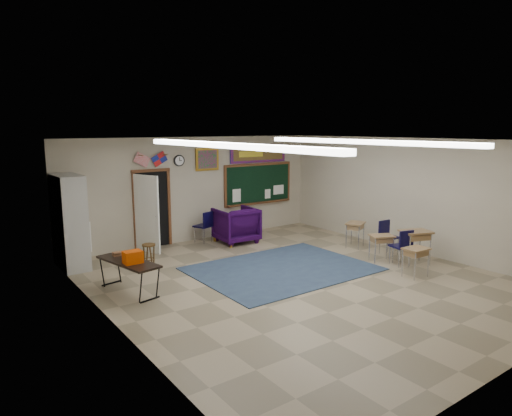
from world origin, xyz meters
TOP-DOWN VIEW (x-y plane):
  - floor at (0.00, 0.00)m, footprint 9.00×9.00m
  - back_wall at (0.00, 4.50)m, footprint 8.00×0.04m
  - left_wall at (-4.00, 0.00)m, footprint 0.04×9.00m
  - right_wall at (4.00, 0.00)m, footprint 0.04×9.00m
  - ceiling at (0.00, 0.00)m, footprint 8.00×9.00m
  - area_rug at (0.20, 0.80)m, footprint 4.00×3.00m
  - fluorescent_strips at (0.00, 0.00)m, footprint 3.86×6.00m
  - doorway at (-1.50, 4.35)m, footprint 1.10×0.89m
  - chalkboard at (2.20, 4.46)m, footprint 2.55×0.14m
  - bulletin_board at (2.20, 4.47)m, footprint 2.10×0.05m
  - framed_art_print at (0.35, 4.47)m, footprint 0.75×0.05m
  - wall_clock at (-0.55, 4.47)m, footprint 0.32×0.05m
  - wall_flags at (-1.40, 4.44)m, footprint 1.16×0.06m
  - storage_cabinet at (-3.71, 3.85)m, footprint 0.59×1.25m
  - wingback_armchair at (0.74, 3.57)m, footprint 1.15×1.18m
  - student_chair_reading at (-0.04, 4.11)m, footprint 0.59×0.59m
  - student_chair_desk_a at (2.69, -0.61)m, footprint 0.53×0.53m
  - student_chair_desk_b at (3.27, 0.17)m, footprint 0.45×0.45m
  - student_desk_front_left at (2.57, -0.15)m, footprint 0.68×0.62m
  - student_desk_front_right at (3.09, 1.17)m, footprint 0.71×0.64m
  - student_desk_back_left at (2.24, -1.35)m, footprint 0.56×0.43m
  - student_desk_back_right at (3.05, -0.75)m, footprint 0.82×0.72m
  - folding_table at (-3.23, 1.44)m, footprint 0.83×1.65m
  - wooden_stool at (-2.23, 2.81)m, footprint 0.31×0.31m

SIDE VIEW (x-z plane):
  - floor at x=0.00m, z-range 0.00..0.00m
  - area_rug at x=0.20m, z-range 0.00..0.02m
  - wooden_stool at x=-2.23m, z-range 0.01..0.56m
  - folding_table at x=-3.23m, z-range -0.09..0.80m
  - student_desk_back_left at x=2.24m, z-range 0.04..0.70m
  - student_desk_front_left at x=2.57m, z-range 0.04..0.71m
  - student_desk_front_right at x=3.09m, z-range 0.04..0.73m
  - student_chair_desk_b at x=3.27m, z-range 0.00..0.87m
  - student_chair_desk_a at x=2.69m, z-range 0.00..0.88m
  - student_chair_reading at x=-0.04m, z-range 0.00..0.91m
  - student_desk_back_right at x=3.05m, z-range 0.05..0.87m
  - wingback_armchair at x=0.74m, z-range 0.00..1.01m
  - doorway at x=-1.50m, z-range -0.02..2.14m
  - storage_cabinet at x=-3.71m, z-range 0.00..2.20m
  - chalkboard at x=2.20m, z-range 0.81..2.11m
  - back_wall at x=0.00m, z-range 0.00..3.00m
  - left_wall at x=-4.00m, z-range 0.00..3.00m
  - right_wall at x=4.00m, z-range 0.00..3.00m
  - framed_art_print at x=0.35m, z-range 2.02..2.67m
  - wall_clock at x=-0.55m, z-range 2.19..2.51m
  - bulletin_board at x=2.20m, z-range 2.18..2.73m
  - wall_flags at x=-1.40m, z-range 2.13..2.83m
  - fluorescent_strips at x=0.00m, z-range 2.89..2.99m
  - ceiling at x=0.00m, z-range 2.98..3.02m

